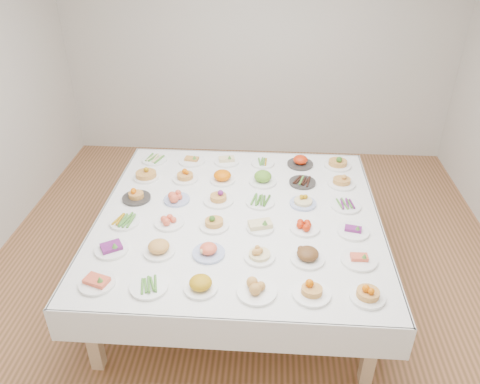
# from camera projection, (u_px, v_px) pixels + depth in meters

# --- Properties ---
(room_envelope) EXTENTS (5.02, 5.02, 2.81)m
(room_envelope) POSITION_uv_depth(u_px,v_px,m) (249.00, 80.00, 3.53)
(room_envelope) COLOR #A66A45
(room_envelope) RESTS_ON ground
(display_table) EXTENTS (2.35, 2.35, 0.75)m
(display_table) POSITION_uv_depth(u_px,v_px,m) (239.00, 221.00, 3.94)
(display_table) COLOR white
(display_table) RESTS_ON ground
(dish_0) EXTENTS (0.24, 0.24, 0.10)m
(dish_0) POSITION_uv_depth(u_px,v_px,m) (97.00, 280.00, 3.17)
(dish_0) COLOR white
(dish_0) RESTS_ON display_table
(dish_1) EXTENTS (0.26, 0.26, 0.06)m
(dish_1) POSITION_uv_depth(u_px,v_px,m) (149.00, 285.00, 3.15)
(dish_1) COLOR white
(dish_1) RESTS_ON display_table
(dish_2) EXTENTS (0.23, 0.23, 0.12)m
(dish_2) POSITION_uv_depth(u_px,v_px,m) (201.00, 284.00, 3.12)
(dish_2) COLOR white
(dish_2) RESTS_ON display_table
(dish_3) EXTENTS (0.26, 0.26, 0.12)m
(dish_3) POSITION_uv_depth(u_px,v_px,m) (257.00, 287.00, 3.09)
(dish_3) COLOR white
(dish_3) RESTS_ON display_table
(dish_4) EXTENTS (0.25, 0.25, 0.14)m
(dish_4) POSITION_uv_depth(u_px,v_px,m) (312.00, 288.00, 3.07)
(dish_4) COLOR white
(dish_4) RESTS_ON display_table
(dish_5) EXTENTS (0.23, 0.23, 0.14)m
(dish_5) POSITION_uv_depth(u_px,v_px,m) (368.00, 291.00, 3.04)
(dish_5) COLOR white
(dish_5) RESTS_ON display_table
(dish_6) EXTENTS (0.25, 0.25, 0.11)m
(dish_6) POSITION_uv_depth(u_px,v_px,m) (111.00, 246.00, 3.48)
(dish_6) COLOR white
(dish_6) RESTS_ON display_table
(dish_7) EXTENTS (0.23, 0.23, 0.13)m
(dish_7) POSITION_uv_depth(u_px,v_px,m) (159.00, 246.00, 3.45)
(dish_7) COLOR white
(dish_7) RESTS_ON display_table
(dish_8) EXTENTS (0.24, 0.24, 0.12)m
(dish_8) POSITION_uv_depth(u_px,v_px,m) (208.00, 249.00, 3.44)
(dish_8) COLOR #4C66B2
(dish_8) RESTS_ON display_table
(dish_9) EXTENTS (0.22, 0.22, 0.13)m
(dish_9) POSITION_uv_depth(u_px,v_px,m) (260.00, 252.00, 3.40)
(dish_9) COLOR white
(dish_9) RESTS_ON display_table
(dish_10) EXTENTS (0.27, 0.27, 0.15)m
(dish_10) POSITION_uv_depth(u_px,v_px,m) (308.00, 252.00, 3.37)
(dish_10) COLOR white
(dish_10) RESTS_ON display_table
(dish_11) EXTENTS (0.26, 0.26, 0.10)m
(dish_11) POSITION_uv_depth(u_px,v_px,m) (359.00, 257.00, 3.38)
(dish_11) COLOR white
(dish_11) RESTS_ON display_table
(dish_12) EXTENTS (0.24, 0.24, 0.06)m
(dish_12) POSITION_uv_depth(u_px,v_px,m) (125.00, 221.00, 3.79)
(dish_12) COLOR white
(dish_12) RESTS_ON display_table
(dish_13) EXTENTS (0.24, 0.24, 0.09)m
(dish_13) POSITION_uv_depth(u_px,v_px,m) (169.00, 220.00, 3.78)
(dish_13) COLOR white
(dish_13) RESTS_ON display_table
(dish_14) EXTENTS (0.24, 0.24, 0.13)m
(dish_14) POSITION_uv_depth(u_px,v_px,m) (214.00, 221.00, 3.73)
(dish_14) COLOR white
(dish_14) RESTS_ON display_table
(dish_15) EXTENTS (0.22, 0.22, 0.10)m
(dish_15) POSITION_uv_depth(u_px,v_px,m) (260.00, 224.00, 3.72)
(dish_15) COLOR white
(dish_15) RESTS_ON display_table
(dish_16) EXTENTS (0.23, 0.23, 0.10)m
(dish_16) POSITION_uv_depth(u_px,v_px,m) (305.00, 225.00, 3.71)
(dish_16) COLOR white
(dish_16) RESTS_ON display_table
(dish_17) EXTENTS (0.25, 0.25, 0.09)m
(dish_17) POSITION_uv_depth(u_px,v_px,m) (353.00, 229.00, 3.68)
(dish_17) COLOR white
(dish_17) RESTS_ON display_table
(dish_18) EXTENTS (0.24, 0.24, 0.12)m
(dish_18) POSITION_uv_depth(u_px,v_px,m) (136.00, 194.00, 4.09)
(dish_18) COLOR #2E2B29
(dish_18) RESTS_ON display_table
(dish_19) EXTENTS (0.23, 0.23, 0.10)m
(dish_19) POSITION_uv_depth(u_px,v_px,m) (176.00, 196.00, 4.07)
(dish_19) COLOR #4C66B2
(dish_19) RESTS_ON display_table
(dish_20) EXTENTS (0.26, 0.26, 0.15)m
(dish_20) POSITION_uv_depth(u_px,v_px,m) (218.00, 195.00, 4.05)
(dish_20) COLOR white
(dish_20) RESTS_ON display_table
(dish_21) EXTENTS (0.25, 0.25, 0.06)m
(dish_21) POSITION_uv_depth(u_px,v_px,m) (260.00, 201.00, 4.05)
(dish_21) COLOR white
(dish_21) RESTS_ON display_table
(dish_22) EXTENTS (0.23, 0.23, 0.12)m
(dish_22) POSITION_uv_depth(u_px,v_px,m) (303.00, 199.00, 4.01)
(dish_22) COLOR #4C66B2
(dish_22) RESTS_ON display_table
(dish_23) EXTENTS (0.26, 0.26, 0.06)m
(dish_23) POSITION_uv_depth(u_px,v_px,m) (346.00, 205.00, 4.00)
(dish_23) COLOR white
(dish_23) RESTS_ON display_table
(dish_24) EXTENTS (0.24, 0.24, 0.15)m
(dish_24) POSITION_uv_depth(u_px,v_px,m) (146.00, 172.00, 4.39)
(dish_24) COLOR white
(dish_24) RESTS_ON display_table
(dish_25) EXTENTS (0.23, 0.23, 0.13)m
(dish_25) POSITION_uv_depth(u_px,v_px,m) (185.00, 175.00, 4.37)
(dish_25) COLOR white
(dish_25) RESTS_ON display_table
(dish_26) EXTENTS (0.23, 0.23, 0.14)m
(dish_26) POSITION_uv_depth(u_px,v_px,m) (222.00, 175.00, 4.35)
(dish_26) COLOR white
(dish_26) RESTS_ON display_table
(dish_27) EXTENTS (0.25, 0.25, 0.14)m
(dish_27) POSITION_uv_depth(u_px,v_px,m) (263.00, 177.00, 4.33)
(dish_27) COLOR white
(dish_27) RESTS_ON display_table
(dish_28) EXTENTS (0.24, 0.24, 0.06)m
(dish_28) POSITION_uv_depth(u_px,v_px,m) (302.00, 181.00, 4.34)
(dish_28) COLOR #2E2B29
(dish_28) RESTS_ON display_table
(dish_29) EXTENTS (0.25, 0.25, 0.14)m
(dish_29) POSITION_uv_depth(u_px,v_px,m) (342.00, 179.00, 4.29)
(dish_29) COLOR white
(dish_29) RESTS_ON display_table
(dish_30) EXTENTS (0.26, 0.25, 0.06)m
(dish_30) POSITION_uv_depth(u_px,v_px,m) (154.00, 159.00, 4.72)
(dish_30) COLOR white
(dish_30) RESTS_ON display_table
(dish_31) EXTENTS (0.26, 0.26, 0.10)m
(dish_31) POSITION_uv_depth(u_px,v_px,m) (192.00, 158.00, 4.69)
(dish_31) COLOR white
(dish_31) RESTS_ON display_table
(dish_32) EXTENTS (0.25, 0.25, 0.10)m
(dish_32) POSITION_uv_depth(u_px,v_px,m) (227.00, 159.00, 4.68)
(dish_32) COLOR white
(dish_32) RESTS_ON display_table
(dish_33) EXTENTS (0.23, 0.23, 0.05)m
(dish_33) POSITION_uv_depth(u_px,v_px,m) (263.00, 163.00, 4.66)
(dish_33) COLOR white
(dish_33) RESTS_ON display_table
(dish_34) EXTENTS (0.25, 0.25, 0.13)m
(dish_34) POSITION_uv_depth(u_px,v_px,m) (300.00, 160.00, 4.63)
(dish_34) COLOR #2E2B29
(dish_34) RESTS_ON display_table
(dish_35) EXTENTS (0.26, 0.26, 0.15)m
(dish_35) POSITION_uv_depth(u_px,v_px,m) (338.00, 160.00, 4.60)
(dish_35) COLOR white
(dish_35) RESTS_ON display_table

